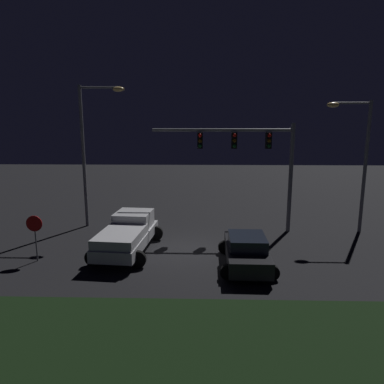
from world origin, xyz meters
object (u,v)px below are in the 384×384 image
street_lamp_left (91,140)px  car_sedan (246,251)px  pickup_truck (128,232)px  stop_sign (35,229)px  traffic_signal_gantry (250,151)px  street_lamp_right (357,151)px

street_lamp_left → car_sedan: bearing=-35.2°
car_sedan → street_lamp_left: street_lamp_left is taller
pickup_truck → stop_sign: size_ratio=2.49×
traffic_signal_gantry → street_lamp_left: 9.72m
street_lamp_left → stop_sign: size_ratio=3.92×
traffic_signal_gantry → stop_sign: size_ratio=3.73×
traffic_signal_gantry → street_lamp_left: street_lamp_left is taller
car_sedan → street_lamp_right: street_lamp_right is taller
pickup_truck → street_lamp_right: bearing=-69.5°
traffic_signal_gantry → stop_sign: 12.28m
street_lamp_right → stop_sign: (-16.89, -5.13, -3.36)m
traffic_signal_gantry → street_lamp_left: (-9.67, 0.84, 0.57)m
pickup_truck → street_lamp_right: 13.88m
traffic_signal_gantry → street_lamp_left: size_ratio=0.95×
street_lamp_right → car_sedan: bearing=-142.3°
car_sedan → stop_sign: bearing=89.4°
pickup_truck → car_sedan: (5.79, -1.84, -0.26)m
pickup_truck → stop_sign: bearing=115.4°
car_sedan → street_lamp_right: size_ratio=0.57×
traffic_signal_gantry → street_lamp_right: (6.23, 0.02, 0.02)m
traffic_signal_gantry → street_lamp_left: bearing=175.1°
pickup_truck → street_lamp_left: street_lamp_left is taller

